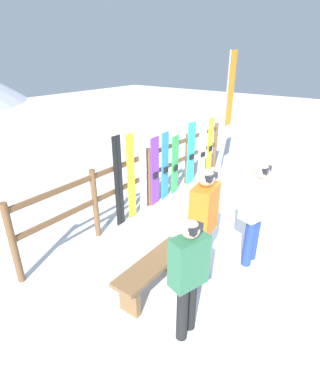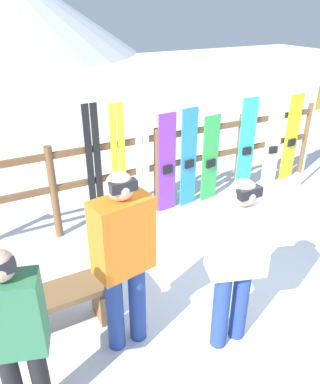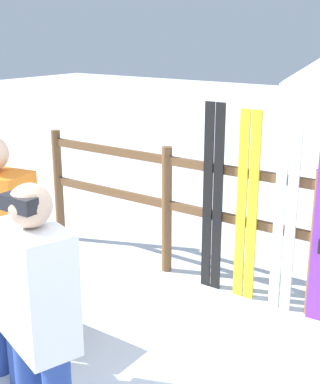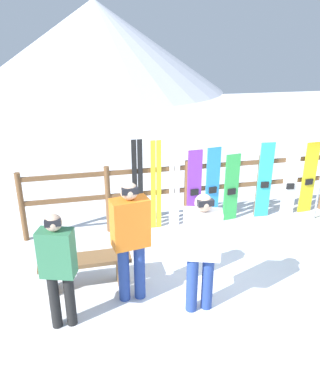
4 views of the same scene
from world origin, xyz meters
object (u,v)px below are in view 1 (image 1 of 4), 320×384
at_px(ski_pair_white, 143,175).
at_px(snowboard_yellow, 210,146).
at_px(bench, 153,270).
at_px(snowboard_white, 202,152).
at_px(snowboard_blue, 165,167).
at_px(person_plaid_green, 188,273).
at_px(person_orange, 203,220).
at_px(ski_pair_yellow, 131,178).
at_px(snowboard_green, 175,165).
at_px(snowboard_cyan, 191,154).
at_px(snowboard_purple, 155,172).
at_px(rental_flag, 228,100).
at_px(person_white, 256,208).
at_px(ski_pair_black, 119,183).

bearing_deg(ski_pair_white, snowboard_yellow, -0.07).
relative_size(bench, snowboard_white, 0.95).
bearing_deg(snowboard_blue, bench, -147.25).
xyz_separation_m(bench, snowboard_blue, (2.49, 1.60, 0.39)).
relative_size(bench, person_plaid_green, 0.83).
height_order(person_orange, snowboard_blue, person_orange).
height_order(person_orange, ski_pair_yellow, person_orange).
bearing_deg(snowboard_green, snowboard_cyan, 0.01).
distance_m(snowboard_blue, snowboard_green, 0.40).
bearing_deg(ski_pair_white, snowboard_purple, -0.51).
bearing_deg(rental_flag, snowboard_blue, 170.94).
bearing_deg(person_plaid_green, bench, 66.71).
relative_size(person_white, ski_pair_black, 0.95).
xyz_separation_m(ski_pair_white, snowboard_yellow, (2.82, -0.00, -0.05)).
bearing_deg(snowboard_white, snowboard_blue, 179.99).
bearing_deg(person_plaid_green, snowboard_purple, 43.69).
relative_size(snowboard_yellow, rental_flag, 0.48).
bearing_deg(snowboard_blue, snowboard_yellow, -0.00).
bearing_deg(bench, snowboard_green, 29.07).
height_order(person_orange, snowboard_yellow, person_orange).
relative_size(snowboard_blue, snowboard_green, 1.11).
bearing_deg(bench, person_white, -29.66).
height_order(person_plaid_green, snowboard_blue, person_plaid_green).
xyz_separation_m(person_plaid_green, snowboard_white, (4.46, 2.33, -0.22)).
xyz_separation_m(bench, snowboard_cyan, (3.58, 1.60, 0.41)).
distance_m(snowboard_purple, snowboard_white, 2.02).
height_order(ski_pair_yellow, ski_pair_white, ski_pair_yellow).
distance_m(ski_pair_black, snowboard_blue, 1.45).
relative_size(snowboard_cyan, rental_flag, 0.50).
height_order(snowboard_blue, rental_flag, rental_flag).
bearing_deg(person_orange, person_white, -26.91).
height_order(bench, ski_pair_black, ski_pair_black).
xyz_separation_m(person_white, snowboard_green, (1.45, 2.41, -0.27)).
distance_m(bench, snowboard_yellow, 4.85).
xyz_separation_m(ski_pair_black, snowboard_cyan, (2.53, -0.00, -0.10)).
bearing_deg(snowboard_green, rental_flag, -10.98).
bearing_deg(person_orange, snowboard_blue, 46.57).
bearing_deg(bench, rental_flag, 14.94).
xyz_separation_m(bench, ski_pair_black, (1.04, 1.61, 0.51)).
bearing_deg(ski_pair_yellow, person_white, -89.02).
bearing_deg(snowboard_purple, ski_pair_black, 179.82).
distance_m(ski_pair_black, ski_pair_white, 0.70).
height_order(snowboard_green, snowboard_yellow, snowboard_yellow).
bearing_deg(snowboard_cyan, person_orange, -146.15).
bearing_deg(snowboard_cyan, rental_flag, -17.50).
relative_size(person_orange, rental_flag, 0.56).
height_order(person_plaid_green, rental_flag, rental_flag).
bearing_deg(bench, ski_pair_black, 56.96).
distance_m(ski_pair_yellow, snowboard_blue, 1.11).
height_order(snowboard_purple, snowboard_cyan, snowboard_cyan).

